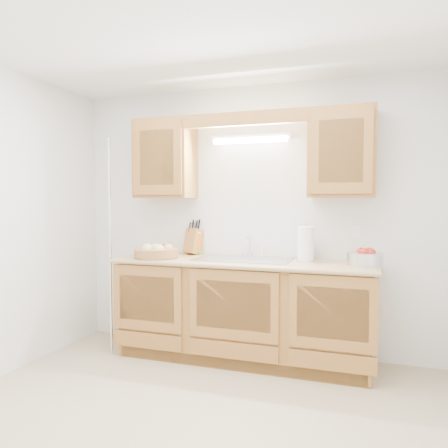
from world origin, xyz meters
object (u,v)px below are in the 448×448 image
at_px(paper_towel, 306,244).
at_px(knife_block, 194,241).
at_px(fruit_basket, 156,252).
at_px(apple_bowl, 365,258).

bearing_deg(paper_towel, knife_block, 171.90).
distance_m(fruit_basket, paper_towel, 1.36).
relative_size(knife_block, apple_bowl, 1.02).
distance_m(knife_block, paper_towel, 1.13).
bearing_deg(fruit_basket, paper_towel, 8.57).
relative_size(knife_block, paper_towel, 1.00).
bearing_deg(knife_block, paper_towel, 6.45).
xyz_separation_m(fruit_basket, paper_towel, (1.34, 0.20, 0.09)).
height_order(fruit_basket, paper_towel, paper_towel).
height_order(paper_towel, apple_bowl, paper_towel).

